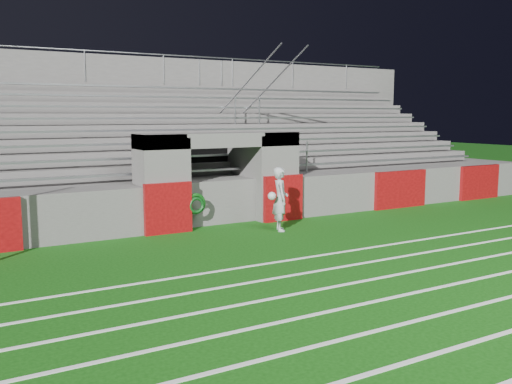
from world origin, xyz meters
TOP-DOWN VIEW (x-y plane):
  - ground at (0.00, 0.00)m, footprint 90.00×90.00m
  - field_markings at (0.00, -5.00)m, footprint 28.00×8.09m
  - stadium_structure at (0.00, 7.97)m, footprint 26.00×8.48m
  - goalkeeper_with_ball at (0.93, 1.77)m, footprint 0.78×0.74m
  - hose_coil at (-1.01, 2.93)m, footprint 0.58×0.15m

SIDE VIEW (x-z plane):
  - ground at x=0.00m, z-range 0.00..0.00m
  - field_markings at x=0.00m, z-range 0.00..0.01m
  - hose_coil at x=-1.01m, z-range 0.43..1.01m
  - goalkeeper_with_ball at x=0.93m, z-range 0.00..1.73m
  - stadium_structure at x=0.00m, z-range -1.22..4.20m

